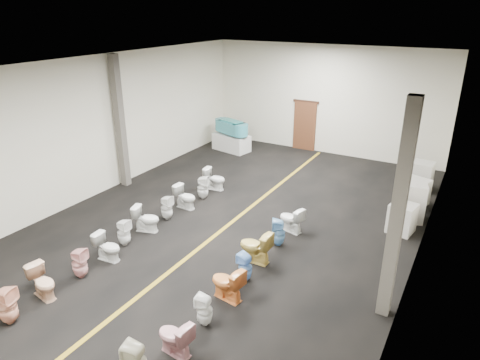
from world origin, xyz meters
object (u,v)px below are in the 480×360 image
at_px(toilet_left_1, 7,306).
at_px(toilet_right_8, 279,233).
at_px(toilet_left_8, 185,197).
at_px(appliance_crate_b, 409,200).
at_px(toilet_left_3, 79,263).
at_px(toilet_left_10, 215,179).
at_px(toilet_right_3, 175,337).
at_px(toilet_right_7, 255,247).
at_px(toilet_right_4, 205,310).
at_px(toilet_left_5, 124,232).
at_px(appliance_crate_a, 402,218).
at_px(toilet_right_9, 291,219).
at_px(toilet_left_6, 146,219).
at_px(toilet_left_9, 203,188).
at_px(appliance_crate_c, 414,192).
at_px(toilet_left_4, 108,247).
at_px(toilet_left_7, 167,208).
at_px(display_table, 231,142).
at_px(toilet_right_5, 227,283).
at_px(bathtub, 231,127).
at_px(toilet_right_6, 245,267).
at_px(appliance_crate_d, 422,176).

distance_m(toilet_left_1, toilet_right_8, 6.36).
bearing_deg(toilet_left_1, toilet_left_8, -12.60).
distance_m(appliance_crate_b, toilet_left_3, 9.22).
height_order(toilet_left_1, toilet_left_10, toilet_left_1).
bearing_deg(toilet_right_3, toilet_right_7, -170.91).
bearing_deg(toilet_right_4, toilet_left_5, -120.82).
distance_m(appliance_crate_a, toilet_right_8, 3.57).
bearing_deg(toilet_right_9, toilet_left_10, -97.98).
relative_size(toilet_left_6, toilet_left_9, 0.95).
height_order(appliance_crate_c, toilet_left_4, appliance_crate_c).
bearing_deg(toilet_left_6, toilet_right_3, -149.69).
bearing_deg(toilet_left_3, toilet_left_6, -6.04).
height_order(toilet_left_1, toilet_left_6, toilet_left_1).
xyz_separation_m(toilet_left_8, toilet_right_7, (3.33, -1.63, 0.05)).
xyz_separation_m(toilet_left_7, toilet_left_10, (-0.00, 2.62, 0.00)).
xyz_separation_m(toilet_left_3, toilet_left_6, (-0.16, 2.49, -0.01)).
distance_m(display_table, appliance_crate_b, 8.44).
height_order(toilet_left_1, toilet_left_9, toilet_left_1).
bearing_deg(toilet_right_5, appliance_crate_c, 167.78).
xyz_separation_m(toilet_left_1, toilet_right_8, (3.38, 5.39, -0.04)).
height_order(toilet_left_7, toilet_left_10, toilet_left_10).
distance_m(toilet_left_5, toilet_left_9, 3.48).
xyz_separation_m(display_table, toilet_right_9, (5.20, -5.47, 0.01)).
bearing_deg(appliance_crate_a, toilet_right_3, -111.56).
bearing_deg(toilet_left_9, toilet_right_5, -153.76).
distance_m(toilet_right_5, toilet_right_9, 3.46).
bearing_deg(toilet_right_5, appliance_crate_a, 160.18).
bearing_deg(toilet_left_7, toilet_right_5, -122.89).
relative_size(appliance_crate_a, appliance_crate_c, 1.00).
xyz_separation_m(toilet_left_4, toilet_right_7, (3.22, 1.73, 0.06)).
relative_size(display_table, bathtub, 0.90).
xyz_separation_m(toilet_left_8, toilet_right_4, (3.53, -4.15, -0.02)).
distance_m(toilet_right_4, toilet_right_5, 0.93).
bearing_deg(toilet_left_1, toilet_left_10, -12.78).
bearing_deg(toilet_left_1, toilet_left_7, -12.33).
distance_m(toilet_left_10, toilet_right_9, 3.78).
relative_size(toilet_left_5, toilet_right_9, 1.00).
distance_m(bathtub, toilet_left_5, 8.55).
distance_m(appliance_crate_c, toilet_left_10, 6.53).
bearing_deg(appliance_crate_b, toilet_left_7, -149.61).
distance_m(appliance_crate_c, toilet_left_7, 7.78).
distance_m(toilet_left_5, toilet_left_10, 4.35).
xyz_separation_m(bathtub, toilet_left_3, (1.84, -9.95, -0.69)).
distance_m(display_table, toilet_right_7, 8.91).
bearing_deg(toilet_left_7, toilet_left_9, -2.39).
distance_m(appliance_crate_b, toilet_left_10, 6.26).
relative_size(appliance_crate_a, toilet_right_8, 1.11).
bearing_deg(toilet_left_4, toilet_right_7, -66.52).
bearing_deg(toilet_right_6, appliance_crate_a, 158.81).
height_order(appliance_crate_d, toilet_right_9, appliance_crate_d).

